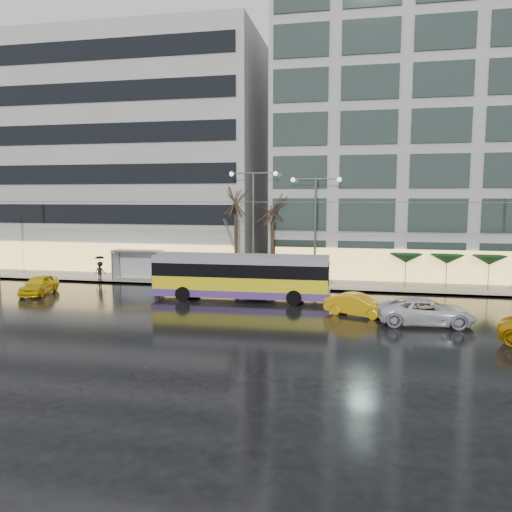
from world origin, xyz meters
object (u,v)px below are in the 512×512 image
(bus_shelter, at_px, (134,258))
(street_lamp_near, at_px, (253,211))
(taxi_a, at_px, (39,285))
(trolleybus, at_px, (241,278))

(bus_shelter, bearing_deg, street_lamp_near, 0.63)
(taxi_a, bearing_deg, trolleybus, -7.17)
(bus_shelter, bearing_deg, trolleybus, -28.71)
(bus_shelter, xyz_separation_m, taxi_a, (-4.33, -6.99, -1.26))
(bus_shelter, height_order, taxi_a, bus_shelter)
(bus_shelter, bearing_deg, taxi_a, -121.80)
(street_lamp_near, distance_m, taxi_a, 17.17)
(taxi_a, bearing_deg, street_lamp_near, 14.45)
(trolleybus, height_order, bus_shelter, trolleybus)
(trolleybus, relative_size, street_lamp_near, 1.36)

